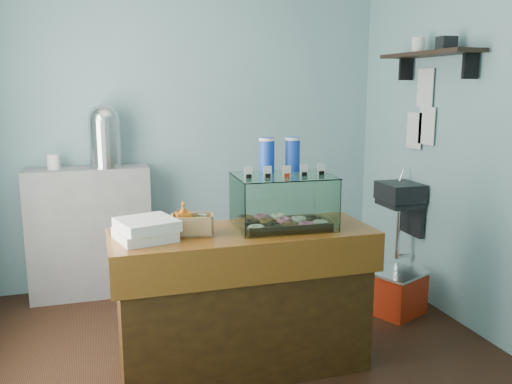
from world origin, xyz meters
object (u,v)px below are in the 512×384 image
object	(u,v)px
counter	(243,300)
display_case	(282,198)
red_cooler	(400,293)
coffee_urn	(105,134)

from	to	relation	value
counter	display_case	bearing A→B (deg)	12.39
display_case	red_cooler	bearing A→B (deg)	21.10
counter	display_case	world-z (taller)	display_case
display_case	red_cooler	xyz separation A→B (m)	(1.13, 0.38, -0.90)
coffee_urn	display_case	bearing A→B (deg)	-56.15
counter	red_cooler	bearing A→B (deg)	17.51
counter	red_cooler	world-z (taller)	counter
counter	display_case	size ratio (longest dim) A/B	2.61
counter	display_case	xyz separation A→B (m)	(0.27, 0.06, 0.62)
counter	red_cooler	size ratio (longest dim) A/B	3.36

